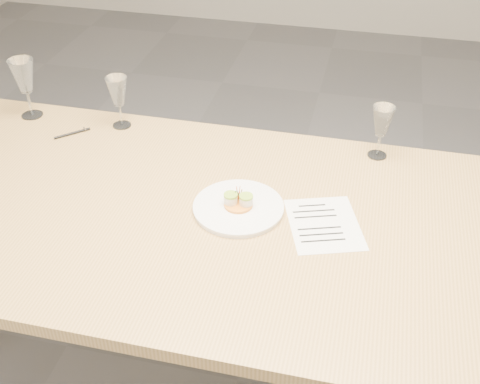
% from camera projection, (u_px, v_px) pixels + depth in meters
% --- Properties ---
extents(ground, '(7.00, 7.00, 0.00)m').
position_uv_depth(ground, '(237.00, 380.00, 2.16)').
color(ground, slate).
rests_on(ground, ground).
extents(dining_table, '(2.40, 1.00, 0.75)m').
position_uv_depth(dining_table, '(237.00, 235.00, 1.76)').
color(dining_table, tan).
rests_on(dining_table, ground).
extents(dinner_plate, '(0.26, 0.26, 0.07)m').
position_uv_depth(dinner_plate, '(239.00, 207.00, 1.74)').
color(dinner_plate, white).
rests_on(dinner_plate, dining_table).
extents(recipe_sheet, '(0.26, 0.29, 0.00)m').
position_uv_depth(recipe_sheet, '(324.00, 224.00, 1.69)').
color(recipe_sheet, white).
rests_on(recipe_sheet, dining_table).
extents(ballpoint_pen, '(0.10, 0.10, 0.01)m').
position_uv_depth(ballpoint_pen, '(72.00, 133.00, 2.09)').
color(ballpoint_pen, black).
rests_on(ballpoint_pen, dining_table).
extents(wine_glass_0, '(0.09, 0.09, 0.22)m').
position_uv_depth(wine_glass_0, '(24.00, 77.00, 2.11)').
color(wine_glass_0, white).
rests_on(wine_glass_0, dining_table).
extents(wine_glass_1, '(0.07, 0.07, 0.19)m').
position_uv_depth(wine_glass_1, '(118.00, 93.00, 2.06)').
color(wine_glass_1, white).
rests_on(wine_glass_1, dining_table).
extents(wine_glass_2, '(0.07, 0.07, 0.18)m').
position_uv_depth(wine_glass_2, '(382.00, 122.00, 1.91)').
color(wine_glass_2, white).
rests_on(wine_glass_2, dining_table).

